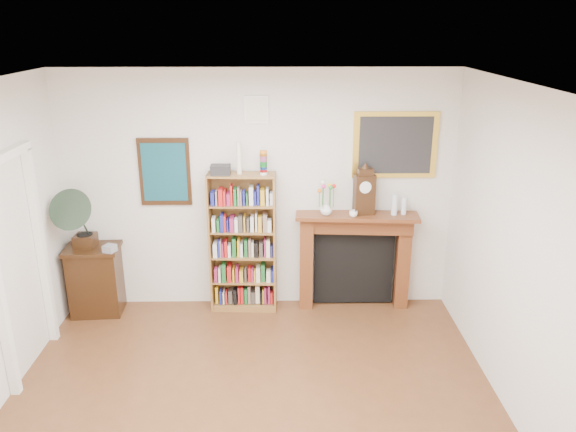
{
  "coord_description": "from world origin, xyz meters",
  "views": [
    {
      "loc": [
        0.25,
        -3.69,
        3.27
      ],
      "look_at": [
        0.33,
        1.6,
        1.42
      ],
      "focal_mm": 35.0,
      "sensor_mm": 36.0,
      "label": 1
    }
  ],
  "objects_px": {
    "fireplace": "(355,251)",
    "cd_stack": "(110,248)",
    "mantel_clock": "(364,192)",
    "bottle_right": "(404,206)",
    "flower_vase": "(326,209)",
    "gramophone": "(78,215)",
    "bottle_left": "(395,205)",
    "bookshelf": "(243,236)",
    "teacup": "(353,214)",
    "side_cabinet": "(96,280)"
  },
  "relations": [
    {
      "from": "bottle_left",
      "to": "mantel_clock",
      "type": "bearing_deg",
      "value": 176.09
    },
    {
      "from": "cd_stack",
      "to": "flower_vase",
      "type": "height_order",
      "value": "flower_vase"
    },
    {
      "from": "bookshelf",
      "to": "bottle_left",
      "type": "relative_size",
      "value": 7.96
    },
    {
      "from": "fireplace",
      "to": "mantel_clock",
      "type": "relative_size",
      "value": 2.65
    },
    {
      "from": "gramophone",
      "to": "bottle_left",
      "type": "xyz_separation_m",
      "value": [
        3.53,
        0.15,
        0.05
      ]
    },
    {
      "from": "bookshelf",
      "to": "cd_stack",
      "type": "bearing_deg",
      "value": -168.95
    },
    {
      "from": "mantel_clock",
      "to": "teacup",
      "type": "relative_size",
      "value": 5.68
    },
    {
      "from": "mantel_clock",
      "to": "bottle_right",
      "type": "bearing_deg",
      "value": -11.72
    },
    {
      "from": "teacup",
      "to": "bottle_right",
      "type": "xyz_separation_m",
      "value": [
        0.58,
        0.08,
        0.06
      ]
    },
    {
      "from": "cd_stack",
      "to": "bookshelf",
      "type": "bearing_deg",
      "value": 8.48
    },
    {
      "from": "bottle_left",
      "to": "cd_stack",
      "type": "bearing_deg",
      "value": -176.46
    },
    {
      "from": "mantel_clock",
      "to": "side_cabinet",
      "type": "bearing_deg",
      "value": 171.3
    },
    {
      "from": "bottle_right",
      "to": "bookshelf",
      "type": "bearing_deg",
      "value": 179.71
    },
    {
      "from": "side_cabinet",
      "to": "bottle_right",
      "type": "relative_size",
      "value": 4.13
    },
    {
      "from": "mantel_clock",
      "to": "teacup",
      "type": "bearing_deg",
      "value": -153.42
    },
    {
      "from": "gramophone",
      "to": "teacup",
      "type": "height_order",
      "value": "gramophone"
    },
    {
      "from": "bottle_left",
      "to": "flower_vase",
      "type": "bearing_deg",
      "value": 179.61
    },
    {
      "from": "gramophone",
      "to": "bottle_right",
      "type": "xyz_separation_m",
      "value": [
        3.64,
        0.17,
        0.03
      ]
    },
    {
      "from": "mantel_clock",
      "to": "bottle_right",
      "type": "height_order",
      "value": "mantel_clock"
    },
    {
      "from": "bookshelf",
      "to": "teacup",
      "type": "relative_size",
      "value": 20.28
    },
    {
      "from": "fireplace",
      "to": "bottle_left",
      "type": "bearing_deg",
      "value": -6.31
    },
    {
      "from": "gramophone",
      "to": "teacup",
      "type": "distance_m",
      "value": 3.05
    },
    {
      "from": "mantel_clock",
      "to": "bookshelf",
      "type": "bearing_deg",
      "value": 169.82
    },
    {
      "from": "fireplace",
      "to": "cd_stack",
      "type": "relative_size",
      "value": 11.81
    },
    {
      "from": "fireplace",
      "to": "gramophone",
      "type": "relative_size",
      "value": 1.89
    },
    {
      "from": "fireplace",
      "to": "mantel_clock",
      "type": "xyz_separation_m",
      "value": [
        0.07,
        -0.05,
        0.74
      ]
    },
    {
      "from": "flower_vase",
      "to": "bottle_left",
      "type": "bearing_deg",
      "value": -0.39
    },
    {
      "from": "bookshelf",
      "to": "mantel_clock",
      "type": "distance_m",
      "value": 1.47
    },
    {
      "from": "bottle_right",
      "to": "mantel_clock",
      "type": "bearing_deg",
      "value": 178.56
    },
    {
      "from": "fireplace",
      "to": "cd_stack",
      "type": "height_order",
      "value": "fireplace"
    },
    {
      "from": "cd_stack",
      "to": "mantel_clock",
      "type": "distance_m",
      "value": 2.92
    },
    {
      "from": "bookshelf",
      "to": "side_cabinet",
      "type": "xyz_separation_m",
      "value": [
        -1.72,
        -0.08,
        -0.51
      ]
    },
    {
      "from": "teacup",
      "to": "bookshelf",
      "type": "bearing_deg",
      "value": 175.8
    },
    {
      "from": "bottle_left",
      "to": "fireplace",
      "type": "bearing_deg",
      "value": 169.77
    },
    {
      "from": "bookshelf",
      "to": "fireplace",
      "type": "bearing_deg",
      "value": 4.93
    },
    {
      "from": "mantel_clock",
      "to": "teacup",
      "type": "distance_m",
      "value": 0.27
    },
    {
      "from": "fireplace",
      "to": "cd_stack",
      "type": "xyz_separation_m",
      "value": [
        -2.78,
        -0.27,
        0.17
      ]
    },
    {
      "from": "fireplace",
      "to": "flower_vase",
      "type": "relative_size",
      "value": 9.82
    },
    {
      "from": "fireplace",
      "to": "gramophone",
      "type": "xyz_separation_m",
      "value": [
        -3.11,
        -0.23,
        0.55
      ]
    },
    {
      "from": "bottle_left",
      "to": "bottle_right",
      "type": "distance_m",
      "value": 0.11
    },
    {
      "from": "cd_stack",
      "to": "bottle_left",
      "type": "relative_size",
      "value": 0.5
    },
    {
      "from": "side_cabinet",
      "to": "fireplace",
      "type": "distance_m",
      "value": 3.05
    },
    {
      "from": "teacup",
      "to": "bottle_right",
      "type": "bearing_deg",
      "value": 8.07
    },
    {
      "from": "bookshelf",
      "to": "flower_vase",
      "type": "bearing_deg",
      "value": 1.6
    },
    {
      "from": "teacup",
      "to": "bottle_left",
      "type": "bearing_deg",
      "value": 8.49
    },
    {
      "from": "gramophone",
      "to": "bottle_right",
      "type": "bearing_deg",
      "value": 3.28
    },
    {
      "from": "teacup",
      "to": "bottle_left",
      "type": "height_order",
      "value": "bottle_left"
    },
    {
      "from": "gramophone",
      "to": "bottle_right",
      "type": "distance_m",
      "value": 3.64
    },
    {
      "from": "teacup",
      "to": "bottle_left",
      "type": "relative_size",
      "value": 0.39
    },
    {
      "from": "side_cabinet",
      "to": "mantel_clock",
      "type": "relative_size",
      "value": 1.54
    }
  ]
}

